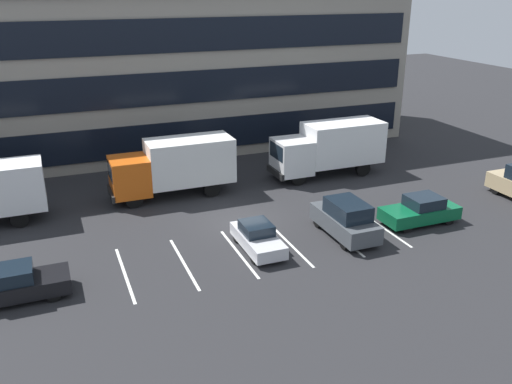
{
  "coord_description": "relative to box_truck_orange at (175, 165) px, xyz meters",
  "views": [
    {
      "loc": [
        -9.51,
        -26.14,
        12.55
      ],
      "look_at": [
        1.19,
        0.6,
        1.4
      ],
      "focal_mm": 37.94,
      "sensor_mm": 36.0,
      "label": 1
    }
  ],
  "objects": [
    {
      "name": "box_truck_orange",
      "position": [
        0.0,
        0.0,
        0.0
      ],
      "size": [
        7.72,
        2.56,
        3.58
      ],
      "color": "#D85914",
      "rests_on": "ground_plane"
    },
    {
      "name": "sedan_silver",
      "position": [
        1.99,
        -8.83,
        -1.36
      ],
      "size": [
        1.62,
        3.87,
        1.39
      ],
      "color": "silver",
      "rests_on": "ground_plane"
    },
    {
      "name": "sedan_forest",
      "position": [
        11.62,
        -9.21,
        -1.28
      ],
      "size": [
        4.37,
        1.83,
        1.56
      ],
      "color": "#0C5933",
      "rests_on": "ground_plane"
    },
    {
      "name": "office_building",
      "position": [
        2.36,
        12.61,
        5.19
      ],
      "size": [
        38.29,
        12.51,
        14.4
      ],
      "color": "gray",
      "rests_on": "ground_plane"
    },
    {
      "name": "sedan_black",
      "position": [
        -9.16,
        -9.32,
        -1.3
      ],
      "size": [
        4.21,
        1.76,
        1.51
      ],
      "color": "black",
      "rests_on": "ground_plane"
    },
    {
      "name": "lot_markings",
      "position": [
        2.36,
        -8.9,
        -2.01
      ],
      "size": [
        14.14,
        5.4,
        0.01
      ],
      "color": "silver",
      "rests_on": "ground_plane"
    },
    {
      "name": "suv_charcoal",
      "position": [
        6.88,
        -9.11,
        -1.05
      ],
      "size": [
        1.88,
        4.43,
        2.0
      ],
      "color": "#474C51",
      "rests_on": "ground_plane"
    },
    {
      "name": "ground_plane",
      "position": [
        2.36,
        -5.34,
        -2.01
      ],
      "size": [
        120.0,
        120.0,
        0.0
      ],
      "primitive_type": "plane",
      "color": "#262628"
    },
    {
      "name": "box_truck_white",
      "position": [
        10.88,
        -0.12,
        0.05
      ],
      "size": [
        7.9,
        2.62,
        3.66
      ],
      "color": "white",
      "rests_on": "ground_plane"
    }
  ]
}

